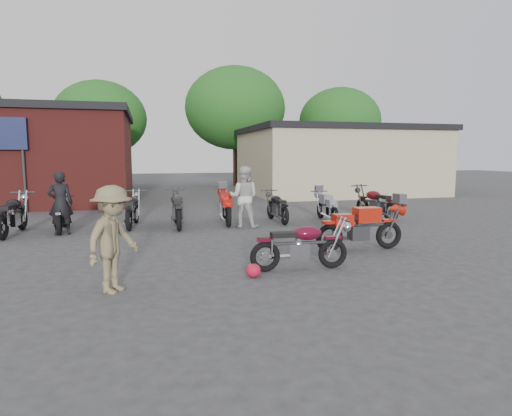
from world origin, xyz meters
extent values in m
plane|color=#353537|center=(0.00, 0.00, 0.00)|extent=(90.00, 90.00, 0.00)
cube|color=tan|center=(8.50, 15.00, 1.75)|extent=(10.00, 8.00, 3.50)
ellipsoid|color=#B3132E|center=(-0.35, -0.78, 0.13)|extent=(0.30, 0.30, 0.25)
imported|color=black|center=(-4.50, 4.58, 0.88)|extent=(0.67, 0.46, 1.77)
imported|color=silver|center=(0.67, 4.53, 0.93)|extent=(1.11, 1.01, 1.87)
imported|color=olive|center=(-2.72, -1.03, 0.86)|extent=(1.16, 1.28, 1.73)
camera|label=1|loc=(-2.16, -8.09, 2.20)|focal=30.00mm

